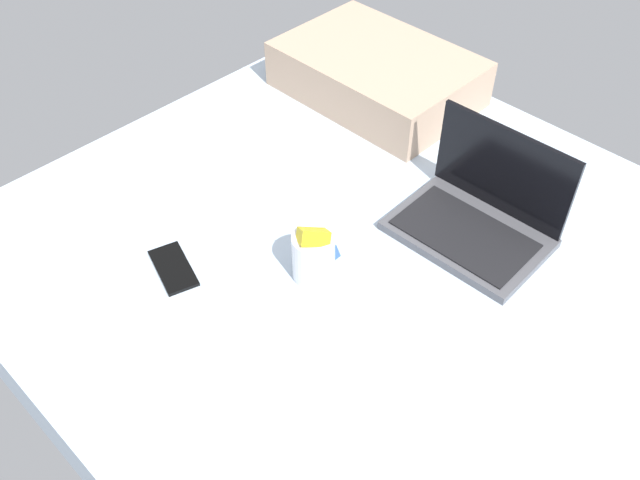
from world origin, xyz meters
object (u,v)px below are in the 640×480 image
Objects in this scene: pillow at (377,74)px; snack_cup at (314,255)px; cell_phone at (173,268)px; laptop at (476,215)px.

snack_cup is at bearing -59.21° from pillow.
cell_phone is at bearing -80.30° from pillow.
cell_phone is at bearing -138.34° from snack_cup.
pillow is at bearing -152.65° from cell_phone.
pillow is (-13.79, 80.69, 6.10)cm from cell_phone.
laptop is at bearing 65.65° from snack_cup.
snack_cup reaches higher than pillow.
snack_cup is at bearing -115.84° from laptop.
laptop reaches higher than pillow.
pillow is (-36.20, 60.75, 0.43)cm from snack_cup.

